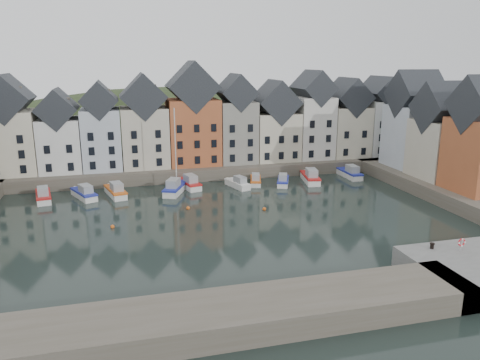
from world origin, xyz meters
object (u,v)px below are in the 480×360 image
object	(u,v)px
boat_a	(43,196)
boat_d	(175,188)
mooring_bollard	(432,246)
life_ring_post	(462,243)

from	to	relation	value
boat_a	boat_d	distance (m)	19.02
mooring_bollard	life_ring_post	bearing A→B (deg)	-28.14
boat_a	life_ring_post	bearing A→B (deg)	-48.93
boat_a	boat_d	world-z (taller)	boat_d
boat_a	boat_d	size ratio (longest dim) A/B	0.50
mooring_bollard	boat_d	bearing A→B (deg)	122.49
boat_a	mooring_bollard	xyz separation A→B (m)	(40.04, -33.74, 1.59)
boat_a	boat_d	xyz separation A→B (m)	(19.01, -0.71, 0.13)
boat_a	life_ring_post	world-z (taller)	life_ring_post
mooring_bollard	life_ring_post	distance (m)	2.65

